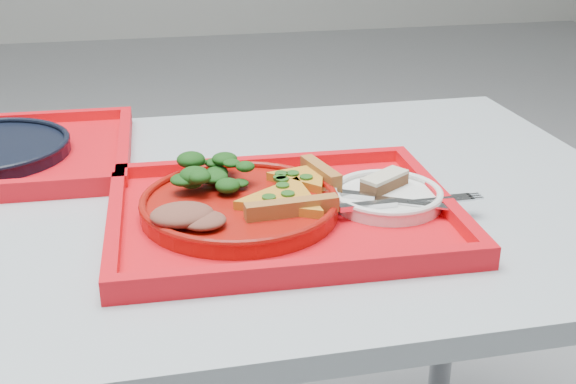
# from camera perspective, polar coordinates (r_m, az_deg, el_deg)

# --- Properties ---
(table) EXTENTS (1.60, 0.80, 0.75)m
(table) POSITION_cam_1_polar(r_m,az_deg,el_deg) (1.07, -15.31, -4.73)
(table) COLOR #A3AFB7
(table) RESTS_ON ground
(tray_main) EXTENTS (0.46, 0.37, 0.01)m
(tray_main) POSITION_cam_1_polar(r_m,az_deg,el_deg) (0.96, -0.46, -1.99)
(tray_main) COLOR red
(tray_main) RESTS_ON table
(dinner_plate) EXTENTS (0.26, 0.26, 0.02)m
(dinner_plate) POSITION_cam_1_polar(r_m,az_deg,el_deg) (0.95, -3.83, -1.21)
(dinner_plate) COLOR #98100A
(dinner_plate) RESTS_ON tray_main
(side_plate) EXTENTS (0.15, 0.15, 0.01)m
(side_plate) POSITION_cam_1_polar(r_m,az_deg,el_deg) (0.99, 7.80, -0.53)
(side_plate) COLOR white
(side_plate) RESTS_ON tray_main
(pizza_slice_a) EXTENTS (0.13, 0.14, 0.02)m
(pizza_slice_a) POSITION_cam_1_polar(r_m,az_deg,el_deg) (0.93, -0.27, -0.39)
(pizza_slice_a) COLOR gold
(pizza_slice_a) RESTS_ON dinner_plate
(pizza_slice_b) EXTENTS (0.12, 0.11, 0.02)m
(pizza_slice_b) POSITION_cam_1_polar(r_m,az_deg,el_deg) (1.00, 1.27, 1.37)
(pizza_slice_b) COLOR gold
(pizza_slice_b) RESTS_ON dinner_plate
(salad_heap) EXTENTS (0.10, 0.09, 0.05)m
(salad_heap) POSITION_cam_1_polar(r_m,az_deg,el_deg) (0.99, -5.87, 1.90)
(salad_heap) COLOR black
(salad_heap) RESTS_ON dinner_plate
(meat_portion) EXTENTS (0.08, 0.06, 0.02)m
(meat_portion) POSITION_cam_1_polar(r_m,az_deg,el_deg) (0.89, -8.37, -1.78)
(meat_portion) COLOR brown
(meat_portion) RESTS_ON dinner_plate
(dessert_bar) EXTENTS (0.08, 0.06, 0.02)m
(dessert_bar) POSITION_cam_1_polar(r_m,az_deg,el_deg) (1.00, 7.64, 0.86)
(dessert_bar) COLOR #50351A
(dessert_bar) RESTS_ON side_plate
(knife) EXTENTS (0.17, 0.10, 0.01)m
(knife) POSITION_cam_1_polar(r_m,az_deg,el_deg) (0.96, 7.78, -0.52)
(knife) COLOR silver
(knife) RESTS_ON side_plate
(fork) EXTENTS (0.19, 0.02, 0.01)m
(fork) POSITION_cam_1_polar(r_m,az_deg,el_deg) (0.96, 9.37, -0.77)
(fork) COLOR silver
(fork) RESTS_ON side_plate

